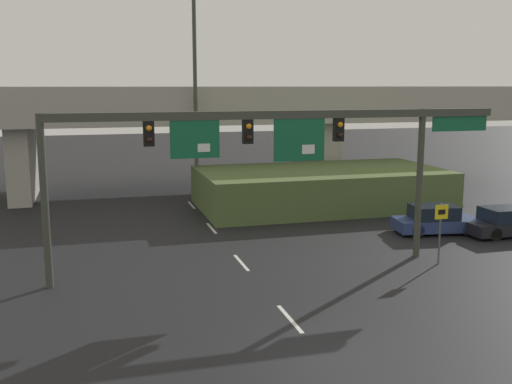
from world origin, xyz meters
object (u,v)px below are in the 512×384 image
signal_gantry (275,140)px  highway_light_pole_near (195,75)px  parked_sedan_near_right (435,220)px  speed_limit_sign (441,225)px  parked_sedan_mid_right (508,222)px

signal_gantry → highway_light_pole_near: bearing=92.6°
parked_sedan_near_right → highway_light_pole_near: bearing=142.0°
signal_gantry → highway_light_pole_near: (-0.66, 14.40, 2.76)m
parked_sedan_near_right → speed_limit_sign: bearing=-112.3°
highway_light_pole_near → parked_sedan_near_right: size_ratio=3.44×
signal_gantry → highway_light_pole_near: size_ratio=1.22×
parked_sedan_near_right → parked_sedan_mid_right: 3.56m
parked_sedan_near_right → parked_sedan_mid_right: (3.27, -1.41, -0.00)m
highway_light_pole_near → parked_sedan_mid_right: size_ratio=3.33×
signal_gantry → parked_sedan_near_right: (9.72, 3.60, -4.63)m
speed_limit_sign → parked_sedan_near_right: size_ratio=0.58×
signal_gantry → speed_limit_sign: signal_gantry is taller
signal_gantry → speed_limit_sign: bearing=-10.5°
speed_limit_sign → highway_light_pole_near: bearing=115.6°
highway_light_pole_near → parked_sedan_near_right: (10.38, -10.80, -7.38)m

